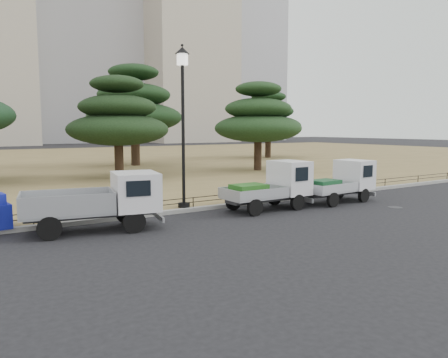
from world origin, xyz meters
TOP-DOWN VIEW (x-y plane):
  - ground at (0.00, 0.00)m, footprint 220.00×220.00m
  - lawn at (0.00, 30.60)m, footprint 120.00×56.00m
  - curb at (0.00, 2.60)m, footprint 120.00×0.25m
  - truck_large at (-5.16, 1.35)m, footprint 4.49×2.40m
  - truck_kei_front at (1.90, 1.28)m, footprint 3.72×1.67m
  - truck_kei_rear at (5.69, 1.05)m, footprint 3.63×1.73m
  - street_lamp at (-1.34, 2.90)m, footprint 0.56×0.56m
  - pipe_fence at (0.00, 2.75)m, footprint 38.00×0.04m
  - manhole at (6.50, -1.20)m, footprint 0.60×0.60m
  - pine_center_left at (-0.08, 14.30)m, footprint 6.32×6.32m
  - pine_center_right at (4.32, 22.88)m, footprint 7.99×7.99m
  - pine_east_near at (10.52, 13.78)m, footprint 6.53×6.53m
  - pine_east_far at (20.05, 24.66)m, footprint 7.05×7.05m
  - tower_east at (40.00, 82.00)m, footprint 20.00×18.00m
  - tower_far_east at (58.00, 90.00)m, footprint 24.00×20.00m
  - radio_tower at (72.00, 85.00)m, footprint 1.80×1.80m

SIDE VIEW (x-z plane):
  - ground at x=0.00m, z-range 0.00..0.00m
  - manhole at x=6.50m, z-range 0.00..0.01m
  - lawn at x=0.00m, z-range 0.00..0.15m
  - curb at x=0.00m, z-range 0.00..0.16m
  - pipe_fence at x=0.00m, z-range 0.24..0.64m
  - truck_kei_rear at x=5.69m, z-range 0.00..1.85m
  - truck_kei_front at x=1.90m, z-range 0.00..1.95m
  - truck_large at x=-5.16m, z-range 0.10..1.96m
  - pine_center_left at x=-0.08m, z-range 0.65..7.07m
  - pine_east_near at x=10.52m, z-range 0.66..7.25m
  - pine_east_far at x=20.05m, z-range 0.69..7.77m
  - street_lamp at x=-1.34m, z-range 1.26..7.56m
  - pine_center_right at x=4.32m, z-range 0.82..9.30m
  - tower_east at x=40.00m, z-range 0.00..48.00m
  - radio_tower at x=72.00m, z-range -1.46..61.54m
  - tower_far_east at x=58.00m, z-range 0.00..70.00m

